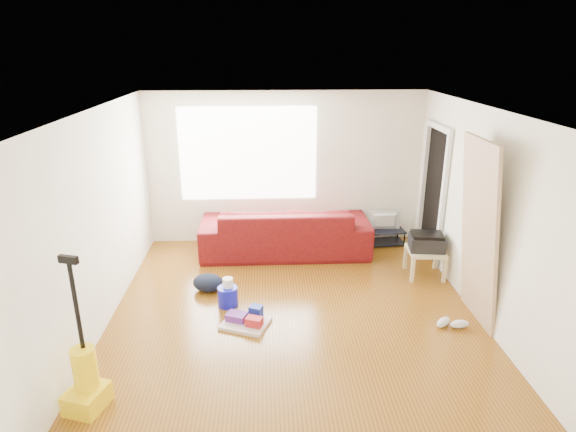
{
  "coord_description": "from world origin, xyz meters",
  "views": [
    {
      "loc": [
        -0.33,
        -5.19,
        3.16
      ],
      "look_at": [
        -0.05,
        0.6,
        1.1
      ],
      "focal_mm": 30.0,
      "sensor_mm": 36.0,
      "label": 1
    }
  ],
  "objects_px": {
    "tv_stand": "(384,236)",
    "vacuum": "(86,380)",
    "bucket": "(228,305)",
    "cleaning_tray": "(247,320)",
    "sofa": "(285,252)",
    "backpack": "(209,290)",
    "side_table": "(425,254)"
  },
  "relations": [
    {
      "from": "bucket",
      "to": "cleaning_tray",
      "type": "bearing_deg",
      "value": -61.09
    },
    {
      "from": "bucket",
      "to": "vacuum",
      "type": "bearing_deg",
      "value": -123.43
    },
    {
      "from": "cleaning_tray",
      "to": "backpack",
      "type": "xyz_separation_m",
      "value": [
        -0.55,
        0.88,
        -0.06
      ]
    },
    {
      "from": "side_table",
      "to": "tv_stand",
      "type": "bearing_deg",
      "value": 103.99
    },
    {
      "from": "side_table",
      "to": "cleaning_tray",
      "type": "height_order",
      "value": "side_table"
    },
    {
      "from": "sofa",
      "to": "tv_stand",
      "type": "height_order",
      "value": "sofa"
    },
    {
      "from": "bucket",
      "to": "side_table",
      "type": "bearing_deg",
      "value": 14.66
    },
    {
      "from": "sofa",
      "to": "vacuum",
      "type": "xyz_separation_m",
      "value": [
        -1.97,
        -3.43,
        0.28
      ]
    },
    {
      "from": "sofa",
      "to": "backpack",
      "type": "relative_size",
      "value": 6.32
    },
    {
      "from": "cleaning_tray",
      "to": "backpack",
      "type": "relative_size",
      "value": 1.54
    },
    {
      "from": "tv_stand",
      "to": "vacuum",
      "type": "height_order",
      "value": "vacuum"
    },
    {
      "from": "sofa",
      "to": "vacuum",
      "type": "height_order",
      "value": "vacuum"
    },
    {
      "from": "tv_stand",
      "to": "side_table",
      "type": "bearing_deg",
      "value": -80.9
    },
    {
      "from": "cleaning_tray",
      "to": "bucket",
      "type": "bearing_deg",
      "value": 118.91
    },
    {
      "from": "sofa",
      "to": "tv_stand",
      "type": "xyz_separation_m",
      "value": [
        1.68,
        0.27,
        0.13
      ]
    },
    {
      "from": "cleaning_tray",
      "to": "vacuum",
      "type": "distance_m",
      "value": 1.94
    },
    {
      "from": "backpack",
      "to": "cleaning_tray",
      "type": "bearing_deg",
      "value": -42.88
    },
    {
      "from": "sofa",
      "to": "side_table",
      "type": "bearing_deg",
      "value": 154.69
    },
    {
      "from": "side_table",
      "to": "bucket",
      "type": "bearing_deg",
      "value": -165.34
    },
    {
      "from": "bucket",
      "to": "vacuum",
      "type": "xyz_separation_m",
      "value": [
        -1.17,
        -1.77,
        0.28
      ]
    },
    {
      "from": "tv_stand",
      "to": "backpack",
      "type": "relative_size",
      "value": 1.64
    },
    {
      "from": "tv_stand",
      "to": "bucket",
      "type": "distance_m",
      "value": 3.15
    },
    {
      "from": "tv_stand",
      "to": "vacuum",
      "type": "relative_size",
      "value": 0.46
    },
    {
      "from": "tv_stand",
      "to": "side_table",
      "type": "height_order",
      "value": "side_table"
    },
    {
      "from": "tv_stand",
      "to": "cleaning_tray",
      "type": "xyz_separation_m",
      "value": [
        -2.23,
        -2.39,
        -0.07
      ]
    },
    {
      "from": "tv_stand",
      "to": "bucket",
      "type": "relative_size",
      "value": 2.69
    },
    {
      "from": "bucket",
      "to": "cleaning_tray",
      "type": "height_order",
      "value": "cleaning_tray"
    },
    {
      "from": "sofa",
      "to": "backpack",
      "type": "xyz_separation_m",
      "value": [
        -1.1,
        -1.24,
        0.0
      ]
    },
    {
      "from": "side_table",
      "to": "cleaning_tray",
      "type": "bearing_deg",
      "value": -154.86
    },
    {
      "from": "cleaning_tray",
      "to": "vacuum",
      "type": "height_order",
      "value": "vacuum"
    },
    {
      "from": "backpack",
      "to": "sofa",
      "type": "bearing_deg",
      "value": 63.5
    },
    {
      "from": "sofa",
      "to": "vacuum",
      "type": "distance_m",
      "value": 3.97
    }
  ]
}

